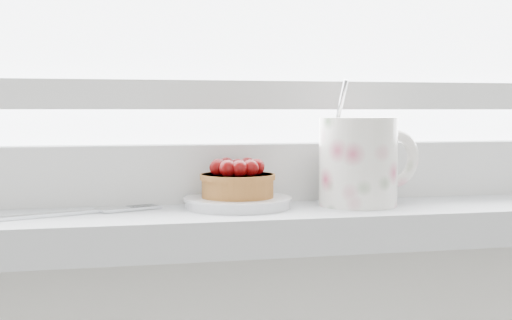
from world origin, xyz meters
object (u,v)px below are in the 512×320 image
object	(u,v)px
raspberry_tart	(238,180)
floral_mug	(361,160)
saucer	(238,202)
fork	(62,214)

from	to	relation	value
raspberry_tart	floral_mug	size ratio (longest dim) A/B	0.58
saucer	floral_mug	size ratio (longest dim) A/B	0.84
saucer	floral_mug	xyz separation A→B (m)	(0.14, -0.01, 0.05)
saucer	raspberry_tart	bearing A→B (deg)	75.02
raspberry_tart	saucer	bearing A→B (deg)	-104.98
raspberry_tart	fork	xyz separation A→B (m)	(-0.19, -0.02, -0.03)
floral_mug	fork	size ratio (longest dim) A/B	0.69
saucer	floral_mug	world-z (taller)	floral_mug
raspberry_tart	fork	bearing A→B (deg)	-174.82
saucer	fork	world-z (taller)	saucer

